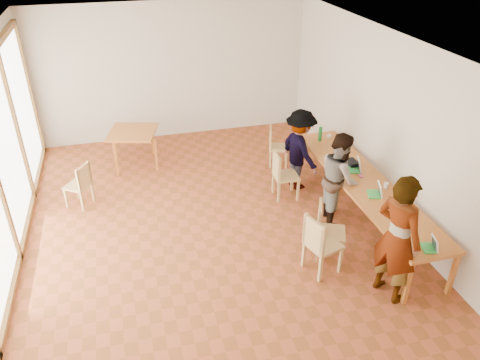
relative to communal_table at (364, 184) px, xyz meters
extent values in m
plane|color=#9B4725|center=(-2.50, 0.32, -0.70)|extent=(8.00, 8.00, 0.00)
cube|color=beige|center=(-2.50, 4.32, 0.80)|extent=(6.00, 0.10, 3.00)
cube|color=beige|center=(0.50, 0.32, 0.80)|extent=(0.10, 8.00, 3.00)
cube|color=white|center=(-2.50, 0.32, 2.32)|extent=(6.00, 8.00, 0.04)
cube|color=#C1732A|center=(0.00, 0.00, 0.02)|extent=(0.80, 4.00, 0.05)
cube|color=#C1732A|center=(-0.34, -1.94, -0.35)|extent=(0.06, 0.06, 0.70)
cube|color=#C1732A|center=(-0.34, 1.94, -0.35)|extent=(0.06, 0.06, 0.70)
cube|color=#C1732A|center=(0.34, -1.94, -0.35)|extent=(0.06, 0.06, 0.70)
cube|color=#C1732A|center=(0.34, 1.94, -0.35)|extent=(0.06, 0.06, 0.70)
cube|color=#C1732A|center=(-3.53, 3.02, 0.02)|extent=(0.90, 0.90, 0.05)
cube|color=#C1732A|center=(-3.92, 2.63, -0.35)|extent=(0.05, 0.05, 0.70)
cube|color=#C1732A|center=(-3.92, 3.41, -0.35)|extent=(0.05, 0.05, 0.70)
cube|color=#C1732A|center=(-3.14, 2.63, -0.35)|extent=(0.05, 0.05, 0.70)
cube|color=#C1732A|center=(-3.14, 3.41, -0.35)|extent=(0.05, 0.05, 0.70)
cube|color=tan|center=(-0.90, -0.76, -0.27)|extent=(0.55, 0.55, 0.04)
cube|color=tan|center=(-1.07, -0.68, -0.04)|extent=(0.21, 0.40, 0.44)
cube|color=tan|center=(-1.14, -1.02, -0.26)|extent=(0.54, 0.54, 0.04)
cube|color=tan|center=(-1.33, -1.07, -0.01)|extent=(0.16, 0.43, 0.46)
cube|color=tan|center=(-0.96, 1.03, -0.27)|extent=(0.44, 0.44, 0.04)
cube|color=tan|center=(-1.15, 1.04, -0.03)|extent=(0.06, 0.42, 0.44)
cube|color=tan|center=(-0.69, 2.26, -0.32)|extent=(0.48, 0.48, 0.04)
cube|color=tan|center=(-0.85, 2.32, -0.10)|extent=(0.15, 0.37, 0.40)
cube|color=tan|center=(-4.60, 1.71, -0.31)|extent=(0.53, 0.53, 0.04)
cube|color=tan|center=(-4.45, 1.62, -0.10)|extent=(0.24, 0.34, 0.40)
imported|color=gray|center=(-0.46, -1.70, 0.22)|extent=(0.64, 0.78, 1.85)
imported|color=gray|center=(-0.38, 0.15, 0.09)|extent=(0.75, 0.88, 1.58)
imported|color=gray|center=(-0.61, 1.33, 0.07)|extent=(0.77, 1.09, 1.54)
cube|color=green|center=(-0.04, -1.80, 0.06)|extent=(0.21, 0.25, 0.02)
cube|color=white|center=(0.03, -1.82, 0.14)|extent=(0.11, 0.21, 0.18)
cube|color=green|center=(-0.06, -0.41, 0.06)|extent=(0.25, 0.29, 0.03)
cube|color=white|center=(0.02, -0.44, 0.15)|extent=(0.14, 0.24, 0.21)
cube|color=green|center=(0.00, 0.39, 0.06)|extent=(0.27, 0.31, 0.03)
cube|color=white|center=(0.08, 0.36, 0.16)|extent=(0.15, 0.26, 0.22)
imported|color=yellow|center=(0.30, 1.51, 0.10)|extent=(0.16, 0.16, 0.11)
cylinder|color=#177A2E|center=(-0.08, 1.63, 0.19)|extent=(0.07, 0.07, 0.28)
cylinder|color=silver|center=(0.24, -0.26, 0.09)|extent=(0.07, 0.07, 0.09)
cylinder|color=white|center=(0.15, 1.71, 0.08)|extent=(0.08, 0.08, 0.06)
cube|color=#BB326E|center=(0.02, 0.17, 0.05)|extent=(0.05, 0.10, 0.01)
cube|color=black|center=(0.05, 0.56, 0.09)|extent=(0.16, 0.26, 0.09)
camera|label=1|loc=(-3.64, -5.84, 3.86)|focal=35.00mm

